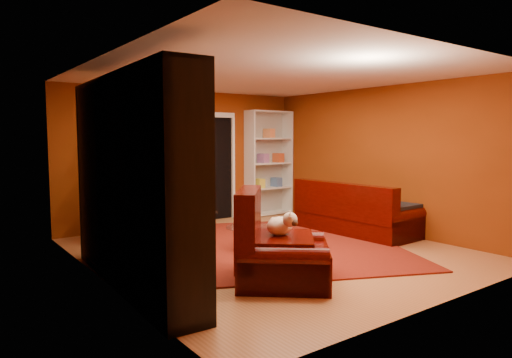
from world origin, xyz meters
TOP-DOWN VIEW (x-y plane):
  - floor at (0.00, 0.00)m, footprint 5.00×5.50m
  - ceiling at (0.00, 0.00)m, footprint 5.00×5.50m
  - wall_back at (0.00, 2.77)m, footprint 5.00×0.05m
  - wall_left at (-2.52, 0.00)m, footprint 0.05×5.50m
  - wall_right at (2.52, 0.00)m, footprint 0.05×5.50m
  - doorway at (0.60, 2.73)m, footprint 1.06×0.60m
  - rug at (0.43, 0.16)m, footprint 4.52×4.79m
  - media_unit at (-2.27, -0.34)m, footprint 0.61×3.12m
  - christmas_tree at (-1.44, 1.76)m, footprint 1.30×1.30m
  - gift_box_teal at (-1.26, 2.34)m, footprint 0.40×0.40m
  - gift_box_green at (-0.99, 2.00)m, footprint 0.33×0.33m
  - gift_box_red at (-0.96, 2.59)m, footprint 0.27×0.27m
  - white_bookshelf at (1.93, 2.57)m, footprint 1.09×0.42m
  - armchair at (-0.82, -1.27)m, footprint 1.60×1.60m
  - dog at (-0.82, -1.20)m, footprint 0.49×0.50m
  - sofa at (2.02, 0.13)m, footprint 1.06×2.21m
  - coffee_table at (-0.26, 0.22)m, footprint 0.85×0.85m
  - acrylic_chair at (-0.45, 1.40)m, footprint 0.55×0.58m

SIDE VIEW (x-z plane):
  - floor at x=0.00m, z-range -0.05..0.00m
  - rug at x=0.43m, z-range 0.00..0.02m
  - gift_box_red at x=-0.96m, z-range 0.00..0.21m
  - gift_box_green at x=-0.99m, z-range 0.00..0.25m
  - gift_box_teal at x=-1.26m, z-range 0.00..0.31m
  - coffee_table at x=-0.26m, z-range -0.04..0.41m
  - armchair at x=-0.82m, z-range 0.00..0.89m
  - acrylic_chair at x=-0.45m, z-range 0.00..0.91m
  - sofa at x=2.02m, z-range 0.00..0.94m
  - dog at x=-0.82m, z-range 0.51..0.80m
  - christmas_tree at x=-1.44m, z-range -0.03..2.02m
  - doorway at x=0.60m, z-range -0.03..2.13m
  - white_bookshelf at x=1.93m, z-range -0.03..2.29m
  - media_unit at x=-2.27m, z-range 0.00..2.38m
  - wall_back at x=0.00m, z-range 0.00..2.60m
  - wall_left at x=-2.52m, z-range 0.00..2.60m
  - wall_right at x=2.52m, z-range 0.00..2.60m
  - ceiling at x=0.00m, z-range 2.60..2.65m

